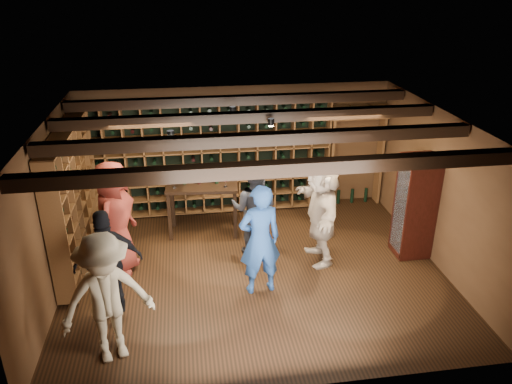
{
  "coord_description": "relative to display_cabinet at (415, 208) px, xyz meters",
  "views": [
    {
      "loc": [
        -1.01,
        -6.79,
        4.5
      ],
      "look_at": [
        0.04,
        0.2,
        1.33
      ],
      "focal_mm": 35.0,
      "sensor_mm": 36.0,
      "label": 1
    }
  ],
  "objects": [
    {
      "name": "ground",
      "position": [
        -2.71,
        -0.2,
        -0.86
      ],
      "size": [
        6.0,
        6.0,
        0.0
      ],
      "primitive_type": "plane",
      "color": "black",
      "rests_on": "ground"
    },
    {
      "name": "guest_red_floral",
      "position": [
        -4.88,
        0.22,
        0.08
      ],
      "size": [
        0.83,
        1.05,
        1.87
      ],
      "primitive_type": "imported",
      "rotation": [
        0.0,
        0.0,
        1.28
      ],
      "color": "maroon",
      "rests_on": "ground"
    },
    {
      "name": "wine_rack_back",
      "position": [
        -3.24,
        2.13,
        0.29
      ],
      "size": [
        4.65,
        0.3,
        2.2
      ],
      "color": "brown",
      "rests_on": "ground"
    },
    {
      "name": "guest_khaki",
      "position": [
        -4.77,
        -1.84,
        0.02
      ],
      "size": [
        1.28,
        0.99,
        1.75
      ],
      "primitive_type": "imported",
      "rotation": [
        0.0,
        0.0,
        0.34
      ],
      "color": "gray",
      "rests_on": "ground"
    },
    {
      "name": "room_shell",
      "position": [
        -2.71,
        -0.15,
        1.56
      ],
      "size": [
        6.0,
        6.0,
        6.0
      ],
      "color": "brown",
      "rests_on": "ground"
    },
    {
      "name": "tasting_table",
      "position": [
        -3.47,
        1.28,
        -0.02
      ],
      "size": [
        1.33,
        0.76,
        1.24
      ],
      "rotation": [
        0.0,
        0.0,
        -0.1
      ],
      "color": "black",
      "rests_on": "ground"
    },
    {
      "name": "man_blue_shirt",
      "position": [
        -2.72,
        -0.69,
        0.02
      ],
      "size": [
        0.69,
        0.51,
        1.74
      ],
      "primitive_type": "imported",
      "rotation": [
        0.0,
        0.0,
        3.3
      ],
      "color": "navy",
      "rests_on": "ground"
    },
    {
      "name": "crate_shelf",
      "position": [
        -0.31,
        2.12,
        0.71
      ],
      "size": [
        1.2,
        0.32,
        2.07
      ],
      "color": "brown",
      "rests_on": "ground"
    },
    {
      "name": "display_cabinet",
      "position": [
        0.0,
        0.0,
        0.0
      ],
      "size": [
        0.55,
        0.5,
        1.75
      ],
      "color": "black",
      "rests_on": "ground"
    },
    {
      "name": "guest_woman_black",
      "position": [
        -4.87,
        -0.89,
        -0.06
      ],
      "size": [
        1.0,
        0.58,
        1.59
      ],
      "primitive_type": "imported",
      "rotation": [
        0.0,
        0.0,
        3.36
      ],
      "color": "black",
      "rests_on": "ground"
    },
    {
      "name": "man_grey_suit",
      "position": [
        -2.64,
        0.41,
        -0.02
      ],
      "size": [
        0.99,
        0.9,
        1.67
      ],
      "primitive_type": "imported",
      "rotation": [
        0.0,
        0.0,
        2.74
      ],
      "color": "black",
      "rests_on": "ground"
    },
    {
      "name": "guest_beige",
      "position": [
        -1.59,
        0.04,
        0.05
      ],
      "size": [
        0.54,
        1.67,
        1.8
      ],
      "primitive_type": "imported",
      "rotation": [
        0.0,
        0.0,
        4.71
      ],
      "color": "tan",
      "rests_on": "ground"
    },
    {
      "name": "wine_rack_left",
      "position": [
        -5.54,
        0.62,
        0.29
      ],
      "size": [
        0.3,
        2.65,
        2.2
      ],
      "color": "brown",
      "rests_on": "ground"
    }
  ]
}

